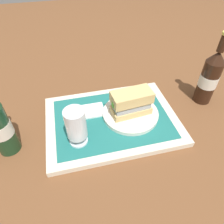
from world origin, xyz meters
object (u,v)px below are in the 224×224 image
(plate, at_px, (131,114))
(beer_glass, at_px, (76,125))
(second_bottle, at_px, (210,77))
(sandwich, at_px, (131,103))

(plate, bearing_deg, beer_glass, 20.08)
(plate, distance_m, beer_glass, 0.21)
(plate, relative_size, beer_glass, 1.52)
(beer_glass, bearing_deg, second_bottle, -167.50)
(plate, xyz_separation_m, beer_glass, (0.19, 0.07, 0.06))
(beer_glass, distance_m, second_bottle, 0.50)
(plate, height_order, second_bottle, second_bottle)
(beer_glass, bearing_deg, plate, -159.92)
(plate, bearing_deg, second_bottle, -172.45)
(plate, relative_size, sandwich, 1.39)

